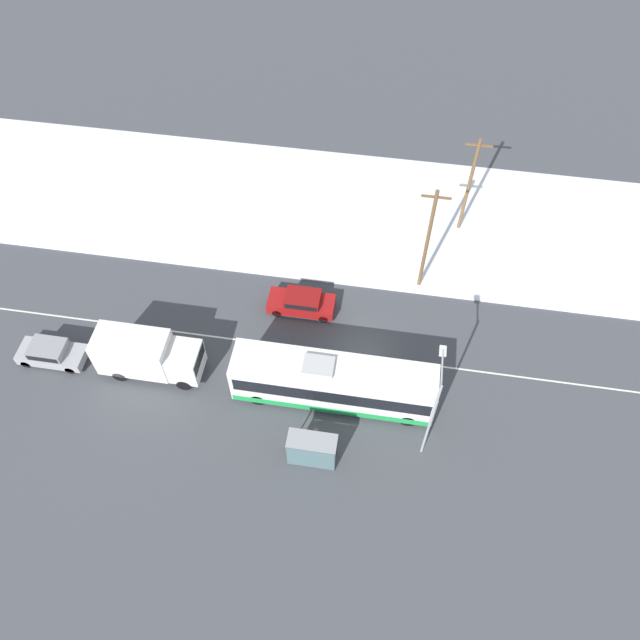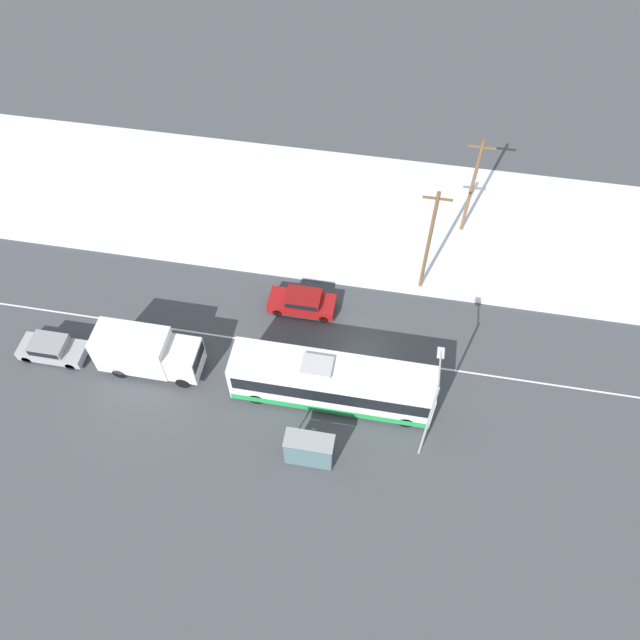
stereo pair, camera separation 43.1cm
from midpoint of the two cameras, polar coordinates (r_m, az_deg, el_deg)
ground_plane at (r=40.40m, az=4.22°, el=-3.39°), size 120.00×120.00×0.00m
snow_lot at (r=48.41m, az=6.20°, el=9.21°), size 80.00×13.94×0.12m
lane_marking_center at (r=40.40m, az=4.22°, el=-3.39°), size 60.00×0.12×0.00m
city_bus at (r=37.32m, az=1.43°, el=-5.77°), size 12.12×2.57×3.50m
box_truck at (r=39.83m, az=-15.31°, el=-2.81°), size 6.44×2.30×3.21m
sedan_car at (r=41.88m, az=-1.32°, el=1.69°), size 4.48×1.80×1.48m
parked_car_near_truck at (r=43.16m, az=-23.09°, el=-2.37°), size 4.24×1.80×1.46m
pedestrian_at_stop at (r=36.38m, az=-0.25°, el=-10.47°), size 0.66×0.29×1.82m
bus_shelter at (r=35.37m, az=-0.72°, el=-11.83°), size 2.78×1.20×2.40m
streetlamp at (r=33.61m, az=10.49°, el=-7.80°), size 0.36×2.57×7.59m
utility_pole_roadside at (r=40.93m, az=10.24°, el=7.08°), size 1.80×0.24×8.76m
utility_pole_snowlot at (r=45.70m, az=13.99°, el=11.74°), size 1.80×0.24×8.19m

